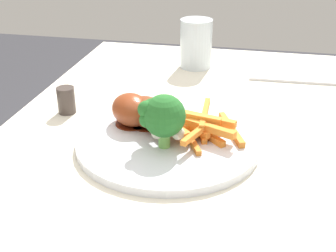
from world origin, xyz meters
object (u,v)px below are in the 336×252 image
Objects in this scene: carrot_fries_pile at (200,126)px; chicken_drumstick_near at (133,111)px; dinner_plate at (168,142)px; pepper_shaker at (66,100)px; chicken_drumstick_far at (149,113)px; broccoli_floret_front at (161,115)px; fork at (298,81)px; dining_table at (195,227)px; water_glass at (196,44)px.

chicken_drumstick_near is (0.01, 0.11, 0.01)m from carrot_fries_pile.
dinner_plate is at bearing 113.62° from carrot_fries_pile.
chicken_drumstick_far is at bearing -106.23° from pepper_shaker.
broccoli_floret_front is 0.07m from chicken_drumstick_far.
broccoli_floret_front is 0.39m from fork.
dinner_plate reaches higher than fork.
pepper_shaker reaches higher than fork.
chicken_drumstick_far is (0.03, 0.04, 0.03)m from dinner_plate.
broccoli_floret_front is at bearing -118.48° from pepper_shaker.
fork is (0.27, -0.23, -0.03)m from chicken_drumstick_far.
carrot_fries_pile is 0.24m from pepper_shaker.
chicken_drumstick_far is (0.06, 0.03, -0.03)m from broccoli_floret_front.
dinner_plate is at bearing 55.80° from fork.
pepper_shaker reaches higher than dining_table.
water_glass is (0.38, 0.01, -0.01)m from broccoli_floret_front.
broccoli_floret_front is 0.07m from carrot_fries_pile.
fork is at bearing -40.68° from chicken_drumstick_far.
water_glass is (0.05, 0.21, 0.05)m from fork.
dinner_plate is at bearing -177.46° from water_glass.
water_glass is at bearing -32.15° from pepper_shaker.
water_glass reaches higher than broccoli_floret_front.
dinner_plate is at bearing 67.28° from dining_table.
dining_table is 0.42m from water_glass.
dining_table is 10.12× the size of water_glass.
broccoli_floret_front reaches higher than dining_table.
chicken_drumstick_near is (0.05, 0.11, 0.16)m from dining_table.
fork is at bearing -103.59° from water_glass.
chicken_drumstick_near is 1.01× the size of chicken_drumstick_far.
dinner_plate is at bearing -131.09° from chicken_drumstick_far.
dining_table is 0.20m from chicken_drumstick_near.
dinner_plate is 0.05m from carrot_fries_pile.
broccoli_floret_front is 0.08m from chicken_drumstick_near.
dining_table is at bearing -85.28° from broccoli_floret_front.
broccoli_floret_front reaches higher than fork.
fork is at bearing -31.55° from broccoli_floret_front.
chicken_drumstick_near is at bearing 45.90° from broccoli_floret_front.
chicken_drumstick_far reaches higher than carrot_fries_pile.
dinner_plate is at bearing -111.99° from pepper_shaker.
dinner_plate is 0.08m from chicken_drumstick_near.
chicken_drumstick_far is 0.16m from pepper_shaker.
carrot_fries_pile is at bearing 4.87° from dining_table.
pepper_shaker is (0.10, 0.19, -0.04)m from broccoli_floret_front.
water_glass is (0.36, 0.02, 0.05)m from dinner_plate.
carrot_fries_pile is 0.08m from chicken_drumstick_far.
pepper_shaker is at bearing 61.52° from broccoli_floret_front.
carrot_fries_pile is 1.38× the size of water_glass.
chicken_drumstick_near is at bearing 64.87° from dining_table.
water_glass is (0.32, -0.02, 0.02)m from chicken_drumstick_far.
pepper_shaker is (-0.28, 0.18, -0.03)m from water_glass.
chicken_drumstick_near is 1.13× the size of water_glass.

